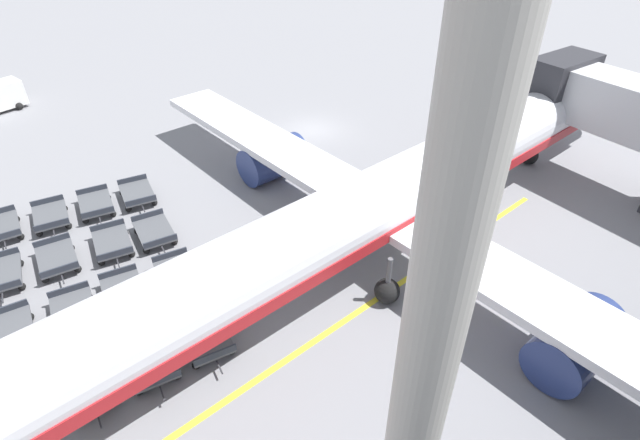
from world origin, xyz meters
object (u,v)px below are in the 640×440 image
baggage_dolly_row_mid_b_col_b (112,243)px  apron_light_mast (461,186)px  baggage_dolly_row_near_col_b (1,275)px  baggage_dolly_row_far_col_b (155,232)px  baggage_dolly_row_far_col_d (206,337)px  baggage_dolly_row_near_col_a (2,228)px  baggage_dolly_row_mid_a_col_a (51,216)px  baggage_dolly_row_far_col_c (178,275)px  airplane (400,194)px  baggage_dolly_row_mid_a_col_c (73,313)px  baggage_dolly_row_mid_b_col_d (151,360)px  baggage_dolly_row_far_col_a (137,194)px  baggage_dolly_row_mid_b_col_a (96,204)px  baggage_dolly_row_mid_a_col_d (89,385)px  baggage_dolly_row_mid_b_col_c (124,293)px  baggage_dolly_row_mid_a_col_b (57,259)px  baggage_dolly_row_near_col_c (11,333)px  baggage_dolly_row_near_col_d (10,411)px

baggage_dolly_row_mid_b_col_b → apron_light_mast: size_ratio=0.13×
baggage_dolly_row_near_col_b → baggage_dolly_row_far_col_b: 7.32m
baggage_dolly_row_far_col_d → baggage_dolly_row_near_col_a: bearing=-162.4°
baggage_dolly_row_mid_b_col_b → baggage_dolly_row_near_col_b: bearing=-102.1°
baggage_dolly_row_mid_b_col_b → baggage_dolly_row_far_col_b: 2.18m
baggage_dolly_row_mid_a_col_a → apron_light_mast: bearing=-0.8°
baggage_dolly_row_mid_a_col_a → baggage_dolly_row_near_col_a: bearing=-105.1°
baggage_dolly_row_far_col_c → airplane: bearing=64.7°
baggage_dolly_row_mid_a_col_c → baggage_dolly_row_far_col_b: same height
baggage_dolly_row_mid_b_col_b → baggage_dolly_row_mid_b_col_d: same height
baggage_dolly_row_mid_b_col_b → baggage_dolly_row_far_col_a: (-3.70, 3.04, 0.00)m
baggage_dolly_row_mid_b_col_a → baggage_dolly_row_far_col_a: bearing=78.8°
baggage_dolly_row_mid_b_col_d → baggage_dolly_row_far_col_b: (-7.85, 3.93, 0.00)m
baggage_dolly_row_near_col_b → baggage_dolly_row_mid_b_col_a: size_ratio=1.00×
baggage_dolly_row_mid_a_col_d → baggage_dolly_row_mid_b_col_b: bearing=152.4°
baggage_dolly_row_mid_b_col_c → apron_light_mast: (16.68, -0.92, 14.01)m
baggage_dolly_row_mid_a_col_c → baggage_dolly_row_far_col_b: bearing=120.6°
baggage_dolly_row_mid_a_col_d → baggage_dolly_row_mid_b_col_a: bearing=158.1°
baggage_dolly_row_far_col_c → baggage_dolly_row_mid_a_col_b: bearing=-141.7°
baggage_dolly_row_far_col_c → apron_light_mast: apron_light_mast is taller
baggage_dolly_row_mid_a_col_c → baggage_dolly_row_far_col_c: 4.75m
baggage_dolly_row_far_col_c → baggage_dolly_row_mid_b_col_c: bearing=-100.9°
baggage_dolly_row_mid_a_col_c → baggage_dolly_row_mid_b_col_a: bearing=153.1°
baggage_dolly_row_mid_a_col_d → baggage_dolly_row_near_col_a: bearing=179.5°
baggage_dolly_row_mid_b_col_d → baggage_dolly_row_far_col_b: same height
baggage_dolly_row_mid_a_col_c → apron_light_mast: (16.97, 1.27, 14.01)m
baggage_dolly_row_far_col_a → baggage_dolly_row_far_col_b: size_ratio=1.00×
airplane → baggage_dolly_row_far_col_c: bearing=-115.3°
baggage_dolly_row_near_col_a → baggage_dolly_row_mid_a_col_c: same height
baggage_dolly_row_far_col_b → apron_light_mast: bearing=-11.6°
baggage_dolly_row_near_col_a → baggage_dolly_row_far_col_a: bearing=77.4°
baggage_dolly_row_near_col_a → baggage_dolly_row_near_col_c: size_ratio=1.00×
baggage_dolly_row_mid_b_col_c → baggage_dolly_row_far_col_c: bearing=79.1°
airplane → baggage_dolly_row_mid_a_col_a: size_ratio=12.50×
baggage_dolly_row_near_col_a → baggage_dolly_row_mid_b_col_b: same height
baggage_dolly_row_near_col_b → baggage_dolly_row_far_col_c: (5.58, 6.43, 0.00)m
baggage_dolly_row_mid_b_col_a → baggage_dolly_row_mid_b_col_c: 8.37m
baggage_dolly_row_far_col_c → baggage_dolly_row_mid_a_col_c: bearing=-99.3°
baggage_dolly_row_mid_a_col_a → baggage_dolly_row_far_col_a: size_ratio=1.00×
baggage_dolly_row_mid_a_col_c → baggage_dolly_row_near_col_b: bearing=-160.0°
baggage_dolly_row_near_col_b → baggage_dolly_row_mid_a_col_d: size_ratio=1.00×
baggage_dolly_row_mid_b_col_a → baggage_dolly_row_far_col_b: 4.90m
baggage_dolly_row_near_col_d → baggage_dolly_row_mid_a_col_c: (-3.47, 3.44, 0.00)m
airplane → apron_light_mast: apron_light_mast is taller
baggage_dolly_row_mid_b_col_c → baggage_dolly_row_far_col_a: same height
baggage_dolly_row_near_col_b → baggage_dolly_row_near_col_d: (8.28, -1.69, 0.00)m
baggage_dolly_row_mid_a_col_c → baggage_dolly_row_mid_a_col_d: size_ratio=1.00×
baggage_dolly_row_mid_a_col_d → baggage_dolly_row_mid_b_col_a: same height
baggage_dolly_row_near_col_a → baggage_dolly_row_mid_b_col_b: (5.28, 4.03, 0.00)m
baggage_dolly_row_mid_b_col_b → baggage_dolly_row_mid_b_col_c: 4.16m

